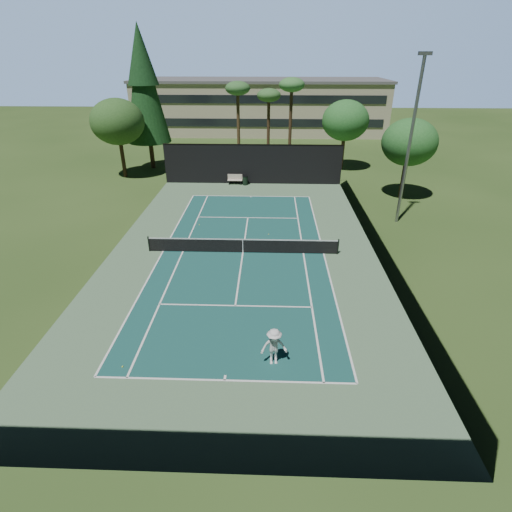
{
  "coord_description": "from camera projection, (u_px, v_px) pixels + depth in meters",
  "views": [
    {
      "loc": [
        1.74,
        -24.22,
        12.2
      ],
      "look_at": [
        1.0,
        -3.0,
        1.3
      ],
      "focal_mm": 28.0,
      "sensor_mm": 36.0,
      "label": 1
    }
  ],
  "objects": [
    {
      "name": "palm_b",
      "position": [
        269.0,
        98.0,
        46.87
      ],
      "size": [
        2.8,
        2.8,
        8.42
      ],
      "color": "#402C1B",
      "rests_on": "ground"
    },
    {
      "name": "tennis_ball_c",
      "position": [
        268.0,
        234.0,
        29.81
      ],
      "size": [
        0.06,
        0.06,
        0.06
      ],
      "primitive_type": "sphere",
      "color": "yellow",
      "rests_on": "ground"
    },
    {
      "name": "fence",
      "position": [
        242.0,
        225.0,
        26.3
      ],
      "size": [
        18.04,
        32.05,
        4.03
      ],
      "color": "black",
      "rests_on": "ground"
    },
    {
      "name": "campus_building",
      "position": [
        260.0,
        106.0,
        66.12
      ],
      "size": [
        40.5,
        12.5,
        8.3
      ],
      "color": "#B8AE8E",
      "rests_on": "ground"
    },
    {
      "name": "trash_bin",
      "position": [
        245.0,
        180.0,
        40.75
      ],
      "size": [
        0.56,
        0.56,
        0.95
      ],
      "color": "black",
      "rests_on": "ground"
    },
    {
      "name": "apron_slab",
      "position": [
        243.0,
        253.0,
        27.16
      ],
      "size": [
        18.0,
        32.0,
        0.01
      ],
      "primitive_type": "cube",
      "color": "#537552",
      "rests_on": "ground"
    },
    {
      "name": "park_bench",
      "position": [
        235.0,
        179.0,
        40.95
      ],
      "size": [
        1.5,
        0.45,
        1.02
      ],
      "color": "beige",
      "rests_on": "ground"
    },
    {
      "name": "court_surface",
      "position": [
        243.0,
        252.0,
        27.15
      ],
      "size": [
        10.97,
        23.77,
        0.01
      ],
      "primitive_type": "cube",
      "color": "#174B47",
      "rests_on": "ground"
    },
    {
      "name": "decid_tree_c",
      "position": [
        117.0,
        122.0,
        40.97
      ],
      "size": [
        5.44,
        5.44,
        8.09
      ],
      "color": "#442E1D",
      "rests_on": "ground"
    },
    {
      "name": "pine_tree",
      "position": [
        143.0,
        79.0,
        42.73
      ],
      "size": [
        4.8,
        4.8,
        15.0
      ],
      "color": "#412E1C",
      "rests_on": "ground"
    },
    {
      "name": "decid_tree_a",
      "position": [
        345.0,
        121.0,
        43.93
      ],
      "size": [
        5.12,
        5.12,
        7.62
      ],
      "color": "#48331E",
      "rests_on": "ground"
    },
    {
      "name": "tennis_ball_d",
      "position": [
        199.0,
        225.0,
        31.44
      ],
      "size": [
        0.07,
        0.07,
        0.07
      ],
      "primitive_type": "sphere",
      "color": "#CFE233",
      "rests_on": "ground"
    },
    {
      "name": "tennis_net",
      "position": [
        243.0,
        245.0,
        26.9
      ],
      "size": [
        12.9,
        0.1,
        1.1
      ],
      "color": "black",
      "rests_on": "ground"
    },
    {
      "name": "ground",
      "position": [
        243.0,
        253.0,
        27.16
      ],
      "size": [
        160.0,
        160.0,
        0.0
      ],
      "primitive_type": "plane",
      "color": "#2D491B",
      "rests_on": "ground"
    },
    {
      "name": "court_lines",
      "position": [
        243.0,
        252.0,
        27.15
      ],
      "size": [
        11.07,
        23.87,
        0.01
      ],
      "color": "white",
      "rests_on": "ground"
    },
    {
      "name": "tennis_ball_a",
      "position": [
        123.0,
        367.0,
        17.28
      ],
      "size": [
        0.08,
        0.08,
        0.08
      ],
      "primitive_type": "sphere",
      "color": "#D3EC35",
      "rests_on": "ground"
    },
    {
      "name": "decid_tree_b",
      "position": [
        409.0,
        142.0,
        35.08
      ],
      "size": [
        4.8,
        4.8,
        7.14
      ],
      "color": "#48311F",
      "rests_on": "ground"
    },
    {
      "name": "tennis_ball_b",
      "position": [
        244.0,
        240.0,
        28.87
      ],
      "size": [
        0.06,
        0.06,
        0.06
      ],
      "primitive_type": "sphere",
      "color": "#BCD530",
      "rests_on": "ground"
    },
    {
      "name": "palm_a",
      "position": [
        238.0,
        92.0,
        44.82
      ],
      "size": [
        2.8,
        2.8,
        9.32
      ],
      "color": "#4E3921",
      "rests_on": "ground"
    },
    {
      "name": "player",
      "position": [
        274.0,
        347.0,
        17.14
      ],
      "size": [
        1.22,
        0.79,
        1.79
      ],
      "primitive_type": "imported",
      "rotation": [
        0.0,
        0.0,
        0.11
      ],
      "color": "white",
      "rests_on": "ground"
    },
    {
      "name": "light_pole",
      "position": [
        410.0,
        140.0,
        29.17
      ],
      "size": [
        0.9,
        0.25,
        12.22
      ],
      "color": "gray",
      "rests_on": "ground"
    },
    {
      "name": "palm_c",
      "position": [
        292.0,
        89.0,
        43.56
      ],
      "size": [
        2.8,
        2.8,
        9.77
      ],
      "color": "#3E2C1A",
      "rests_on": "ground"
    }
  ]
}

